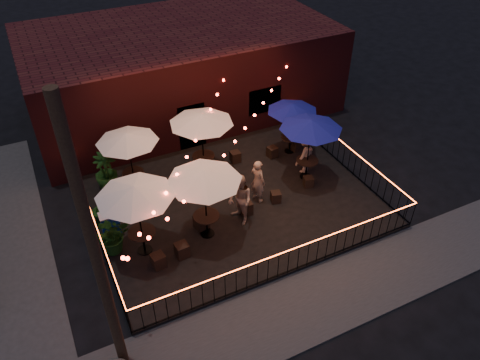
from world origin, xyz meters
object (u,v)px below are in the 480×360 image
object	(u,v)px
utility_pole	(96,257)
cooler	(110,223)
cafe_table_3	(201,119)
cafe_table_0	(135,192)
cafe_table_2	(204,177)
cafe_table_4	(311,125)
cafe_table_1	(127,138)
cafe_table_5	(292,108)

from	to	relation	value
utility_pole	cooler	distance (m)	6.00
cafe_table_3	cafe_table_0	bearing A→B (deg)	-137.64
cafe_table_0	cafe_table_2	world-z (taller)	cafe_table_0
utility_pole	cafe_table_3	size ratio (longest dim) A/B	2.81
cafe_table_2	cafe_table_4	world-z (taller)	cafe_table_2
cafe_table_1	cafe_table_5	distance (m)	6.68
utility_pole	cooler	world-z (taller)	utility_pole
cafe_table_3	cafe_table_4	bearing A→B (deg)	-29.94
cafe_table_0	cafe_table_3	distance (m)	4.64
cafe_table_0	cafe_table_4	xyz separation A→B (m)	(6.97, 1.09, -0.09)
cafe_table_5	cafe_table_3	bearing A→B (deg)	177.34
cooler	cafe_table_3	bearing A→B (deg)	24.32
utility_pole	cafe_table_5	distance (m)	11.21
utility_pole	cafe_table_1	xyz separation A→B (m)	(2.31, 6.88, -1.56)
utility_pole	cafe_table_4	distance (m)	9.90
utility_pole	cafe_table_0	distance (m)	4.14
cafe_table_0	cafe_table_3	xyz separation A→B (m)	(3.43, 3.13, -0.01)
cafe_table_5	cooler	world-z (taller)	cafe_table_5
cafe_table_1	cafe_table_2	xyz separation A→B (m)	(1.52, -3.53, 0.18)
utility_pole	cafe_table_0	bearing A→B (deg)	64.70
cafe_table_0	utility_pole	bearing A→B (deg)	-115.30
cafe_table_4	cafe_table_5	xyz separation A→B (m)	(0.34, 1.86, -0.29)
utility_pole	cooler	bearing A→B (deg)	79.48
cafe_table_1	cafe_table_4	distance (m)	6.72
cafe_table_0	cooler	world-z (taller)	cafe_table_0
cafe_table_1	utility_pole	bearing A→B (deg)	-108.58
utility_pole	cafe_table_4	bearing A→B (deg)	28.14
cooler	cafe_table_4	bearing A→B (deg)	-0.69
utility_pole	cafe_table_3	world-z (taller)	utility_pole
cafe_table_3	cooler	xyz separation A→B (m)	(-4.20, -1.81, -2.04)
cafe_table_1	cafe_table_4	bearing A→B (deg)	-19.66
cafe_table_1	cafe_table_5	size ratio (longest dim) A/B	1.19
utility_pole	cafe_table_1	world-z (taller)	utility_pole
cafe_table_0	cooler	xyz separation A→B (m)	(-0.77, 1.32, -2.05)
cafe_table_0	cafe_table_5	xyz separation A→B (m)	(7.31, 2.95, -0.38)
cafe_table_5	cooler	xyz separation A→B (m)	(-8.08, -1.63, -1.66)
cafe_table_4	cafe_table_5	distance (m)	1.91
utility_pole	cafe_table_3	distance (m)	8.50
cafe_table_0	cafe_table_3	size ratio (longest dim) A/B	1.14
cafe_table_4	cooler	world-z (taller)	cafe_table_4
cafe_table_4	cooler	distance (m)	7.98
cafe_table_4	cafe_table_5	world-z (taller)	cafe_table_4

